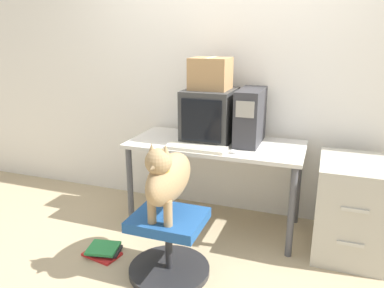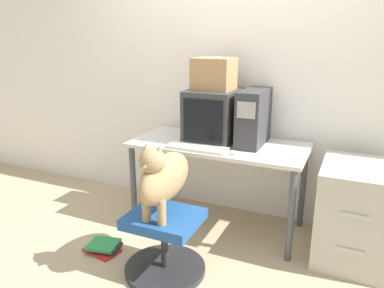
{
  "view_description": "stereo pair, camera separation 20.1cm",
  "coord_description": "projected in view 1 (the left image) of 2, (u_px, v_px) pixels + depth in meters",
  "views": [
    {
      "loc": [
        0.82,
        -2.51,
        1.61
      ],
      "look_at": [
        -0.09,
        -0.01,
        0.82
      ],
      "focal_mm": 35.0,
      "sensor_mm": 36.0,
      "label": 1
    },
    {
      "loc": [
        1.01,
        -2.43,
        1.61
      ],
      "look_at": [
        -0.09,
        -0.01,
        0.82
      ],
      "focal_mm": 35.0,
      "sensor_mm": 36.0,
      "label": 2
    }
  ],
  "objects": [
    {
      "name": "pc_tower",
      "position": [
        250.0,
        116.0,
        3.01
      ],
      "size": [
        0.18,
        0.45,
        0.44
      ],
      "color": "#333338",
      "rests_on": "desk"
    },
    {
      "name": "desk",
      "position": [
        216.0,
        153.0,
        3.1
      ],
      "size": [
        1.42,
        0.66,
        0.74
      ],
      "color": "silver",
      "rests_on": "ground_plane"
    },
    {
      "name": "wall_back",
      "position": [
        230.0,
        70.0,
        3.27
      ],
      "size": [
        8.0,
        0.05,
        2.6
      ],
      "color": "white",
      "rests_on": "ground_plane"
    },
    {
      "name": "crt_monitor",
      "position": [
        210.0,
        115.0,
        3.09
      ],
      "size": [
        0.39,
        0.46,
        0.43
      ],
      "color": "#383838",
      "rests_on": "desk"
    },
    {
      "name": "dog",
      "position": [
        168.0,
        177.0,
        2.42
      ],
      "size": [
        0.2,
        0.58,
        0.53
      ],
      "color": "#9E7F56",
      "rests_on": "office_chair"
    },
    {
      "name": "ground_plane",
      "position": [
        202.0,
        243.0,
        2.99
      ],
      "size": [
        12.0,
        12.0,
        0.0
      ],
      "primitive_type": "plane",
      "color": "tan"
    },
    {
      "name": "book_stack_floor",
      "position": [
        103.0,
        251.0,
        2.82
      ],
      "size": [
        0.29,
        0.25,
        0.06
      ],
      "color": "red",
      "rests_on": "ground_plane"
    },
    {
      "name": "office_chair",
      "position": [
        169.0,
        244.0,
        2.56
      ],
      "size": [
        0.56,
        0.56,
        0.44
      ],
      "color": "#262628",
      "rests_on": "ground_plane"
    },
    {
      "name": "filing_cabinet",
      "position": [
        351.0,
        208.0,
        2.78
      ],
      "size": [
        0.49,
        0.63,
        0.72
      ],
      "color": "#B7B2A3",
      "rests_on": "ground_plane"
    },
    {
      "name": "computer_mouse",
      "position": [
        233.0,
        152.0,
        2.79
      ],
      "size": [
        0.06,
        0.04,
        0.03
      ],
      "color": "silver",
      "rests_on": "desk"
    },
    {
      "name": "keyboard",
      "position": [
        196.0,
        148.0,
        2.89
      ],
      "size": [
        0.48,
        0.17,
        0.03
      ],
      "color": "beige",
      "rests_on": "desk"
    },
    {
      "name": "cardboard_box",
      "position": [
        211.0,
        74.0,
        3.0
      ],
      "size": [
        0.31,
        0.28,
        0.25
      ],
      "color": "#A87F51",
      "rests_on": "crt_monitor"
    }
  ]
}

